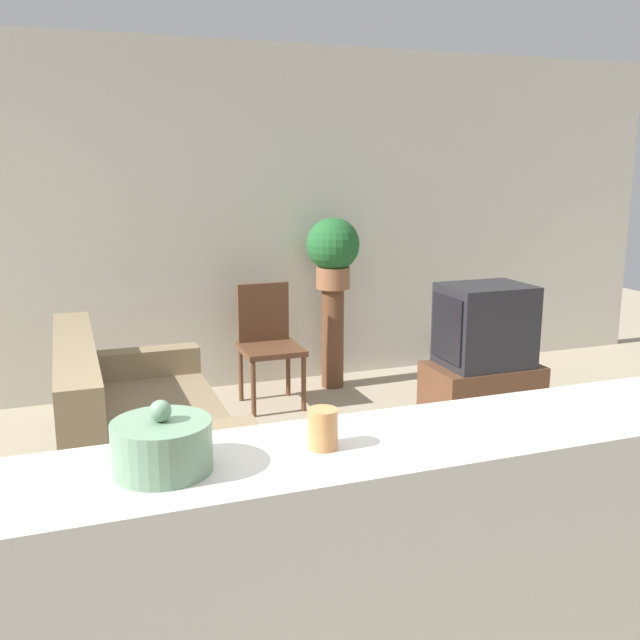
% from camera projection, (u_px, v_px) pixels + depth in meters
% --- Properties ---
extents(wall_back, '(9.00, 0.06, 2.70)m').
position_uv_depth(wall_back, '(160.00, 222.00, 5.44)').
color(wall_back, beige).
rests_on(wall_back, ground_plane).
extents(couch, '(0.86, 1.62, 0.90)m').
position_uv_depth(couch, '(137.00, 443.00, 3.84)').
color(couch, '#847051').
rests_on(couch, ground_plane).
extents(tv_stand, '(0.72, 0.46, 0.49)m').
position_uv_depth(tv_stand, '(481.00, 400.00, 4.76)').
color(tv_stand, brown).
rests_on(tv_stand, ground_plane).
extents(television, '(0.57, 0.44, 0.53)m').
position_uv_depth(television, '(484.00, 325.00, 4.65)').
color(television, '#232328').
rests_on(television, tv_stand).
extents(wooden_chair, '(0.44, 0.44, 0.91)m').
position_uv_depth(wooden_chair, '(268.00, 339.00, 5.35)').
color(wooden_chair, brown).
rests_on(wooden_chair, ground_plane).
extents(plant_stand, '(0.18, 0.18, 0.81)m').
position_uv_depth(plant_stand, '(333.00, 338.00, 5.76)').
color(plant_stand, brown).
rests_on(plant_stand, ground_plane).
extents(potted_plant, '(0.42, 0.42, 0.56)m').
position_uv_depth(potted_plant, '(333.00, 249.00, 5.61)').
color(potted_plant, '#8E5B3D').
rests_on(potted_plant, plant_stand).
extents(foreground_counter, '(2.59, 0.44, 1.06)m').
position_uv_depth(foreground_counter, '(360.00, 618.00, 2.02)').
color(foreground_counter, beige).
rests_on(foreground_counter, ground_plane).
extents(decorative_bowl, '(0.24, 0.24, 0.18)m').
position_uv_depth(decorative_bowl, '(162.00, 445.00, 1.72)').
color(decorative_bowl, gray).
rests_on(decorative_bowl, foreground_counter).
extents(candle_jar, '(0.08, 0.08, 0.11)m').
position_uv_depth(candle_jar, '(323.00, 429.00, 1.86)').
color(candle_jar, '#C6844C').
rests_on(candle_jar, foreground_counter).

